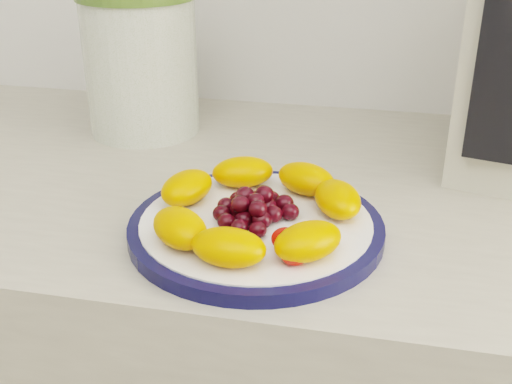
# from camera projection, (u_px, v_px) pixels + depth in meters

# --- Properties ---
(plate_rim) EXTENTS (0.27, 0.27, 0.01)m
(plate_rim) POSITION_uv_depth(u_px,v_px,m) (256.00, 228.00, 0.68)
(plate_rim) COLOR #0B0D35
(plate_rim) RESTS_ON counter
(plate_face) EXTENTS (0.25, 0.25, 0.02)m
(plate_face) POSITION_uv_depth(u_px,v_px,m) (256.00, 227.00, 0.68)
(plate_face) COLOR white
(plate_face) RESTS_ON counter
(canister) EXTENTS (0.19, 0.19, 0.19)m
(canister) POSITION_uv_depth(u_px,v_px,m) (141.00, 67.00, 0.93)
(canister) COLOR #415E13
(canister) RESTS_ON counter
(appliance_panel) EXTENTS (0.06, 0.03, 0.26)m
(appliance_panel) POSITION_uv_depth(u_px,v_px,m) (509.00, 45.00, 0.69)
(appliance_panel) COLOR black
(appliance_panel) RESTS_ON appliance_body
(fruit_plate) EXTENTS (0.23, 0.23, 0.03)m
(fruit_plate) POSITION_uv_depth(u_px,v_px,m) (258.00, 207.00, 0.67)
(fruit_plate) COLOR orange
(fruit_plate) RESTS_ON plate_face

